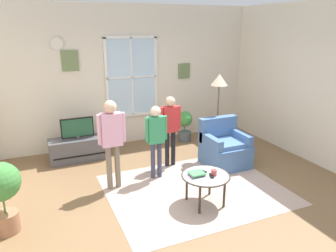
{
  "coord_description": "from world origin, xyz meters",
  "views": [
    {
      "loc": [
        -1.92,
        -3.93,
        2.49
      ],
      "look_at": [
        0.0,
        0.49,
        0.98
      ],
      "focal_mm": 33.95,
      "sensor_mm": 36.0,
      "label": 1
    }
  ],
  "objects": [
    {
      "name": "armchair",
      "position": [
        1.24,
        0.71,
        0.33
      ],
      "size": [
        0.76,
        0.74,
        0.87
      ],
      "color": "#476B9E",
      "rests_on": "ground_plane"
    },
    {
      "name": "coffee_table",
      "position": [
        0.22,
        -0.36,
        0.42
      ],
      "size": [
        0.71,
        0.71,
        0.46
      ],
      "color": "#99B2B7",
      "rests_on": "ground_plane"
    },
    {
      "name": "cup",
      "position": [
        0.33,
        -0.41,
        0.5
      ],
      "size": [
        0.08,
        0.08,
        0.09
      ],
      "primitive_type": "cylinder",
      "color": "#BF3F3F",
      "rests_on": "coffee_table"
    },
    {
      "name": "back_wall",
      "position": [
        0.0,
        2.7,
        1.48
      ],
      "size": [
        5.72,
        0.17,
        2.96
      ],
      "color": "beige",
      "rests_on": "ground_plane"
    },
    {
      "name": "remote_near_books",
      "position": [
        0.23,
        -0.24,
        0.47
      ],
      "size": [
        0.1,
        0.14,
        0.02
      ],
      "primitive_type": "cube",
      "rotation": [
        0.0,
        0.0,
        0.44
      ],
      "color": "black",
      "rests_on": "coffee_table"
    },
    {
      "name": "person_pink_shirt",
      "position": [
        -0.88,
        0.65,
        0.91
      ],
      "size": [
        0.44,
        0.2,
        1.45
      ],
      "color": "#726656",
      "rests_on": "ground_plane"
    },
    {
      "name": "floor_lamp",
      "position": [
        1.4,
        1.23,
        1.37
      ],
      "size": [
        0.32,
        0.32,
        1.64
      ],
      "color": "black",
      "rests_on": "ground_plane"
    },
    {
      "name": "remote_near_cup",
      "position": [
        0.28,
        -0.42,
        0.47
      ],
      "size": [
        0.08,
        0.15,
        0.02
      ],
      "primitive_type": "cube",
      "rotation": [
        0.0,
        0.0,
        -0.33
      ],
      "color": "black",
      "rests_on": "coffee_table"
    },
    {
      "name": "person_red_shirt",
      "position": [
        0.31,
        1.09,
        0.83
      ],
      "size": [
        0.4,
        0.18,
        1.32
      ],
      "color": "black",
      "rests_on": "ground_plane"
    },
    {
      "name": "side_wall_right",
      "position": [
        2.92,
        0.0,
        1.48
      ],
      "size": [
        0.12,
        5.28,
        2.96
      ],
      "color": "beige",
      "rests_on": "ground_plane"
    },
    {
      "name": "area_rug",
      "position": [
        0.29,
        0.07,
        0.0
      ],
      "size": [
        2.73,
        2.2,
        0.01
      ],
      "primitive_type": "cube",
      "color": "tan",
      "rests_on": "ground_plane"
    },
    {
      "name": "potted_plant_by_window",
      "position": [
        1.17,
        2.22,
        0.38
      ],
      "size": [
        0.34,
        0.34,
        0.68
      ],
      "color": "#4C565B",
      "rests_on": "ground_plane"
    },
    {
      "name": "potted_plant_corner",
      "position": [
        -2.41,
        0.06,
        0.6
      ],
      "size": [
        0.48,
        0.48,
        0.94
      ],
      "color": "#9E6B4C",
      "rests_on": "ground_plane"
    },
    {
      "name": "television",
      "position": [
        -1.21,
        2.05,
        0.66
      ],
      "size": [
        0.61,
        0.08,
        0.41
      ],
      "color": "#4C4C4C",
      "rests_on": "tv_stand"
    },
    {
      "name": "ground_plane",
      "position": [
        0.0,
        0.0,
        -0.01
      ],
      "size": [
        6.32,
        5.88,
        0.02
      ],
      "primitive_type": "cube",
      "color": "brown"
    },
    {
      "name": "person_green_shirt",
      "position": [
        -0.12,
        0.72,
        0.79
      ],
      "size": [
        0.38,
        0.17,
        1.27
      ],
      "color": "#333851",
      "rests_on": "ground_plane"
    },
    {
      "name": "book_stack",
      "position": [
        0.1,
        -0.31,
        0.48
      ],
      "size": [
        0.21,
        0.18,
        0.05
      ],
      "color": "#953575",
      "rests_on": "coffee_table"
    },
    {
      "name": "tv_stand",
      "position": [
        -1.21,
        2.05,
        0.22
      ],
      "size": [
        1.11,
        0.43,
        0.44
      ],
      "color": "#4C4C51",
      "rests_on": "ground_plane"
    }
  ]
}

